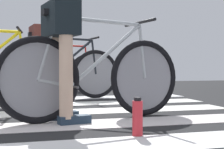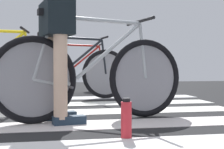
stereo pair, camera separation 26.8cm
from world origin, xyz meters
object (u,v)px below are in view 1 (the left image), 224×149
water_bottle (137,118)px  cyclist_1_of_4 (61,45)px  bicycle_1_of_4 (95,76)px  cyclist_4_of_4 (45,57)px  bicycle_3_of_4 (62,72)px  bicycle_4_of_4 (62,71)px  cyclist_3_of_4 (40,52)px

water_bottle → cyclist_1_of_4: bearing=121.0°
bicycle_1_of_4 → cyclist_4_of_4: (-0.18, 3.42, 0.26)m
bicycle_1_of_4 → water_bottle: bicycle_1_of_4 is taller
cyclist_1_of_4 → bicycle_3_of_4: 1.98m
cyclist_1_of_4 → bicycle_4_of_4: 3.53m
cyclist_4_of_4 → water_bottle: bearing=-87.5°
bicycle_3_of_4 → water_bottle: bearing=-94.7°
cyclist_1_of_4 → bicycle_3_of_4: cyclist_1_of_4 is taller
water_bottle → bicycle_1_of_4: bearing=98.8°
cyclist_4_of_4 → water_bottle: (0.30, -4.19, -0.52)m
cyclist_1_of_4 → water_bottle: 0.97m
bicycle_1_of_4 → water_bottle: size_ratio=6.57×
cyclist_1_of_4 → bicycle_3_of_4: (0.25, 1.94, -0.26)m
bicycle_3_of_4 → cyclist_4_of_4: 1.57m
bicycle_3_of_4 → bicycle_4_of_4: bearing=74.8°
cyclist_1_of_4 → bicycle_4_of_4: (0.43, 3.49, -0.26)m
bicycle_1_of_4 → bicycle_4_of_4: bearing=76.5°
bicycle_1_of_4 → water_bottle: (0.12, -0.76, -0.26)m
cyclist_1_of_4 → cyclist_3_of_4: cyclist_3_of_4 is taller
bicycle_4_of_4 → cyclist_1_of_4: bearing=-98.7°
water_bottle → bicycle_3_of_4: bearing=93.8°
cyclist_3_of_4 → cyclist_1_of_4: bearing=-96.7°
cyclist_3_of_4 → bicycle_4_of_4: size_ratio=0.59×
bicycle_1_of_4 → cyclist_4_of_4: bearing=81.7°
cyclist_3_of_4 → bicycle_4_of_4: cyclist_3_of_4 is taller
cyclist_1_of_4 → bicycle_1_of_4: bearing=-0.0°
water_bottle → cyclist_4_of_4: bearing=94.1°
cyclist_4_of_4 → water_bottle: size_ratio=3.83×
cyclist_3_of_4 → water_bottle: size_ratio=3.94×
cyclist_1_of_4 → water_bottle: bearing=-70.3°
cyclist_1_of_4 → cyclist_4_of_4: same height
cyclist_1_of_4 → water_bottle: (0.42, -0.70, -0.52)m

